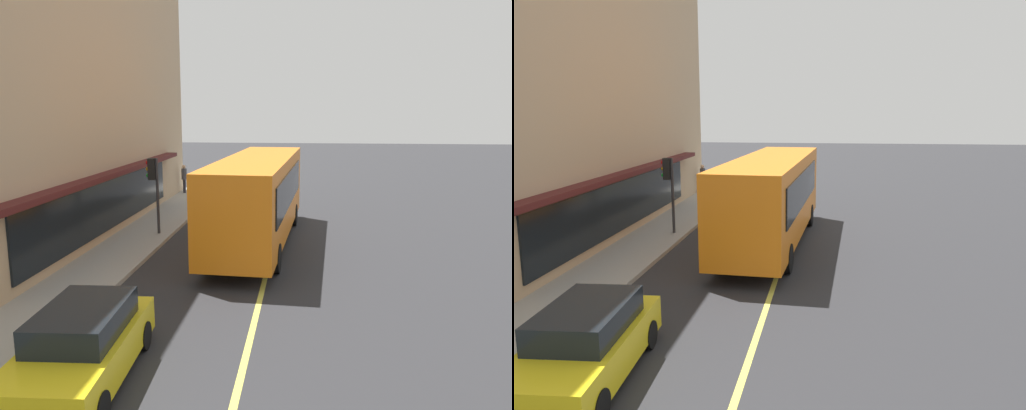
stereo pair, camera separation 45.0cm
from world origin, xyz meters
TOP-DOWN VIEW (x-y plane):
  - ground at (0.00, 0.00)m, footprint 120.00×120.00m
  - sidewalk at (0.00, 5.59)m, footprint 80.00×2.41m
  - lane_centre_stripe at (0.00, 0.00)m, footprint 36.00×0.16m
  - bus at (-2.65, 0.62)m, footprint 11.25×3.14m
  - traffic_light at (-1.92, 5.11)m, footprint 0.30×0.52m
  - car_yellow at (-13.37, 3.09)m, footprint 4.39×2.04m
  - pedestrian_by_curb at (8.59, 6.40)m, footprint 0.34×0.34m

SIDE VIEW (x-z plane):
  - ground at x=0.00m, z-range 0.00..0.00m
  - lane_centre_stripe at x=0.00m, z-range 0.00..0.01m
  - sidewalk at x=0.00m, z-range 0.00..0.15m
  - car_yellow at x=-13.37m, z-range -0.02..1.50m
  - pedestrian_by_curb at x=8.59m, z-range 0.33..2.11m
  - bus at x=-2.65m, z-range 0.24..3.74m
  - traffic_light at x=-1.92m, z-range 0.93..4.13m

